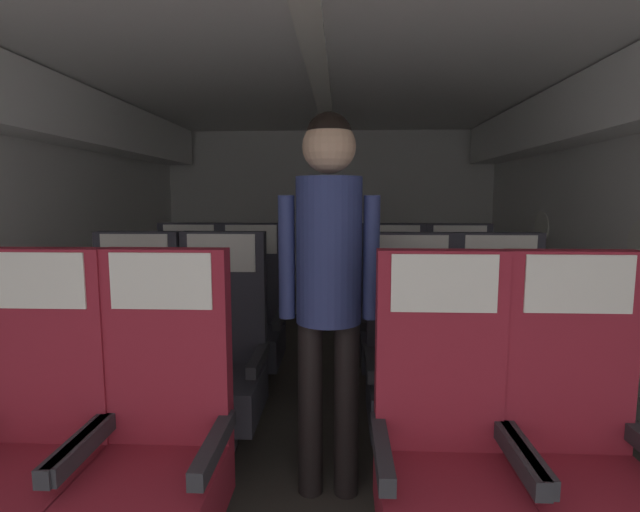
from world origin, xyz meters
name	(u,v)px	position (x,y,z in m)	size (l,w,h in m)	color
ground	(317,425)	(0.00, 2.63, -0.01)	(3.84, 5.67, 0.02)	#3D3833
fuselage_shell	(319,167)	(0.00, 2.91, 1.51)	(3.72, 5.32, 2.11)	silver
seat_a_left_window	(31,444)	(-0.94, 1.50, 0.47)	(0.48, 0.49, 1.14)	#38383D
seat_a_left_aisle	(158,445)	(-0.49, 1.51, 0.47)	(0.48, 0.49, 1.14)	#38383D
seat_a_right_aisle	(580,455)	(0.94, 1.52, 0.47)	(0.48, 0.49, 1.14)	#38383D
seat_a_right_window	(444,452)	(0.49, 1.51, 0.47)	(0.48, 0.49, 1.14)	#38383D
seat_b_left_window	(133,361)	(-0.95, 2.34, 0.47)	(0.48, 0.49, 1.14)	#38383D
seat_b_left_aisle	(220,362)	(-0.49, 2.36, 0.47)	(0.48, 0.49, 1.14)	#38383D
seat_b_right_aisle	(501,367)	(0.95, 2.34, 0.47)	(0.48, 0.49, 1.14)	#38383D
seat_b_right_window	(412,366)	(0.50, 2.33, 0.47)	(0.48, 0.49, 1.14)	#38383D
seat_c_left_window	(188,320)	(-0.94, 3.18, 0.47)	(0.48, 0.49, 1.14)	#38383D
seat_c_left_aisle	(250,321)	(-0.49, 3.17, 0.47)	(0.48, 0.49, 1.14)	#38383D
seat_c_right_aisle	(460,323)	(0.95, 3.18, 0.47)	(0.48, 0.49, 1.14)	#38383D
seat_c_right_window	(393,322)	(0.50, 3.18, 0.47)	(0.48, 0.49, 1.14)	#38383D
flight_attendant	(329,265)	(0.09, 1.99, 1.04)	(0.43, 0.28, 1.67)	black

